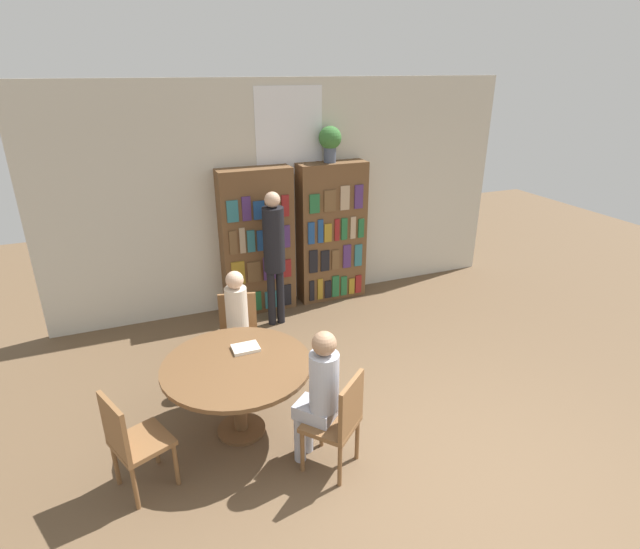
{
  "coord_description": "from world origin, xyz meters",
  "views": [
    {
      "loc": [
        -2.12,
        -2.52,
        3.12
      ],
      "look_at": [
        -0.26,
        2.06,
        1.05
      ],
      "focal_mm": 28.0,
      "sensor_mm": 36.0,
      "label": 1
    }
  ],
  "objects_px": {
    "bookshelf_right": "(332,233)",
    "reading_table": "(237,374)",
    "chair_left_side": "(239,331)",
    "seated_reader_right": "(319,391)",
    "chair_near_camera": "(131,439)",
    "chair_far_side": "(339,419)",
    "bookshelf_left": "(257,242)",
    "flower_vase": "(330,140)",
    "seated_reader_left": "(237,323)",
    "librarian_standing": "(274,247)"
  },
  "relations": [
    {
      "from": "bookshelf_right",
      "to": "reading_table",
      "type": "height_order",
      "value": "bookshelf_right"
    },
    {
      "from": "chair_left_side",
      "to": "seated_reader_right",
      "type": "bearing_deg",
      "value": 114.04
    },
    {
      "from": "chair_near_camera",
      "to": "chair_far_side",
      "type": "relative_size",
      "value": 1.0
    },
    {
      "from": "bookshelf_left",
      "to": "chair_far_side",
      "type": "bearing_deg",
      "value": -93.98
    },
    {
      "from": "chair_near_camera",
      "to": "seated_reader_right",
      "type": "relative_size",
      "value": 0.71
    },
    {
      "from": "reading_table",
      "to": "chair_far_side",
      "type": "bearing_deg",
      "value": -49.78
    },
    {
      "from": "chair_left_side",
      "to": "flower_vase",
      "type": "bearing_deg",
      "value": -125.54
    },
    {
      "from": "reading_table",
      "to": "seated_reader_left",
      "type": "xyz_separation_m",
      "value": [
        0.19,
        0.78,
        0.07
      ]
    },
    {
      "from": "seated_reader_left",
      "to": "seated_reader_right",
      "type": "distance_m",
      "value": 1.44
    },
    {
      "from": "reading_table",
      "to": "seated_reader_left",
      "type": "distance_m",
      "value": 0.81
    },
    {
      "from": "chair_near_camera",
      "to": "bookshelf_right",
      "type": "bearing_deg",
      "value": 111.9
    },
    {
      "from": "bookshelf_left",
      "to": "reading_table",
      "type": "relative_size",
      "value": 1.48
    },
    {
      "from": "chair_near_camera",
      "to": "chair_left_side",
      "type": "relative_size",
      "value": 1.0
    },
    {
      "from": "reading_table",
      "to": "librarian_standing",
      "type": "height_order",
      "value": "librarian_standing"
    },
    {
      "from": "flower_vase",
      "to": "seated_reader_right",
      "type": "xyz_separation_m",
      "value": [
        -1.38,
        -3.02,
        -1.52
      ]
    },
    {
      "from": "reading_table",
      "to": "chair_far_side",
      "type": "height_order",
      "value": "chair_far_side"
    },
    {
      "from": "bookshelf_right",
      "to": "seated_reader_right",
      "type": "xyz_separation_m",
      "value": [
        -1.41,
        -3.01,
        -0.26
      ]
    },
    {
      "from": "chair_near_camera",
      "to": "chair_far_side",
      "type": "xyz_separation_m",
      "value": [
        1.56,
        -0.38,
        0.0
      ]
    },
    {
      "from": "bookshelf_left",
      "to": "chair_left_side",
      "type": "height_order",
      "value": "bookshelf_left"
    },
    {
      "from": "chair_far_side",
      "to": "bookshelf_left",
      "type": "bearing_deg",
      "value": 45.79
    },
    {
      "from": "bookshelf_left",
      "to": "seated_reader_right",
      "type": "bearing_deg",
      "value": -96.4
    },
    {
      "from": "chair_left_side",
      "to": "librarian_standing",
      "type": "xyz_separation_m",
      "value": [
        0.7,
        0.93,
        0.56
      ]
    },
    {
      "from": "chair_near_camera",
      "to": "bookshelf_left",
      "type": "bearing_deg",
      "value": 125.0
    },
    {
      "from": "chair_left_side",
      "to": "seated_reader_left",
      "type": "distance_m",
      "value": 0.27
    },
    {
      "from": "chair_left_side",
      "to": "seated_reader_right",
      "type": "distance_m",
      "value": 1.63
    },
    {
      "from": "reading_table",
      "to": "chair_left_side",
      "type": "relative_size",
      "value": 1.47
    },
    {
      "from": "bookshelf_right",
      "to": "seated_reader_left",
      "type": "height_order",
      "value": "bookshelf_right"
    },
    {
      "from": "seated_reader_right",
      "to": "librarian_standing",
      "type": "bearing_deg",
      "value": 40.35
    },
    {
      "from": "chair_far_side",
      "to": "seated_reader_left",
      "type": "bearing_deg",
      "value": 66.02
    },
    {
      "from": "flower_vase",
      "to": "librarian_standing",
      "type": "relative_size",
      "value": 0.27
    },
    {
      "from": "seated_reader_right",
      "to": "seated_reader_left",
      "type": "bearing_deg",
      "value": 63.07
    },
    {
      "from": "bookshelf_right",
      "to": "librarian_standing",
      "type": "bearing_deg",
      "value": -153.23
    },
    {
      "from": "chair_near_camera",
      "to": "seated_reader_left",
      "type": "bearing_deg",
      "value": 113.98
    },
    {
      "from": "bookshelf_right",
      "to": "bookshelf_left",
      "type": "bearing_deg",
      "value": -179.99
    },
    {
      "from": "chair_far_side",
      "to": "librarian_standing",
      "type": "distance_m",
      "value": 2.72
    },
    {
      "from": "bookshelf_left",
      "to": "bookshelf_right",
      "type": "bearing_deg",
      "value": 0.01
    },
    {
      "from": "chair_far_side",
      "to": "reading_table",
      "type": "bearing_deg",
      "value": 90.0
    },
    {
      "from": "reading_table",
      "to": "seated_reader_right",
      "type": "bearing_deg",
      "value": -49.78
    },
    {
      "from": "reading_table",
      "to": "bookshelf_left",
      "type": "bearing_deg",
      "value": 70.19
    },
    {
      "from": "flower_vase",
      "to": "chair_left_side",
      "type": "relative_size",
      "value": 0.52
    },
    {
      "from": "reading_table",
      "to": "chair_near_camera",
      "type": "xyz_separation_m",
      "value": [
        -0.92,
        -0.38,
        -0.12
      ]
    },
    {
      "from": "bookshelf_left",
      "to": "chair_far_side",
      "type": "distance_m",
      "value": 3.19
    },
    {
      "from": "chair_near_camera",
      "to": "reading_table",
      "type": "bearing_deg",
      "value": 90.0
    },
    {
      "from": "bookshelf_left",
      "to": "chair_far_side",
      "type": "height_order",
      "value": "bookshelf_left"
    },
    {
      "from": "seated_reader_left",
      "to": "flower_vase",
      "type": "bearing_deg",
      "value": -122.89
    },
    {
      "from": "bookshelf_right",
      "to": "chair_far_side",
      "type": "relative_size",
      "value": 2.18
    },
    {
      "from": "flower_vase",
      "to": "seated_reader_left",
      "type": "height_order",
      "value": "flower_vase"
    },
    {
      "from": "seated_reader_right",
      "to": "librarian_standing",
      "type": "distance_m",
      "value": 2.57
    },
    {
      "from": "reading_table",
      "to": "seated_reader_left",
      "type": "bearing_deg",
      "value": 76.22
    },
    {
      "from": "seated_reader_left",
      "to": "chair_far_side",
      "type": "bearing_deg",
      "value": 120.02
    }
  ]
}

